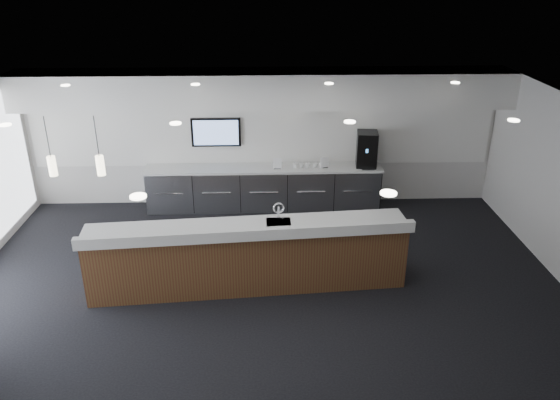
{
  "coord_description": "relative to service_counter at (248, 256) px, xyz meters",
  "views": [
    {
      "loc": [
        -0.0,
        -7.29,
        5.05
      ],
      "look_at": [
        0.28,
        1.3,
        1.22
      ],
      "focal_mm": 35.0,
      "sensor_mm": 36.0,
      "label": 1
    }
  ],
  "objects": [
    {
      "name": "ground",
      "position": [
        0.27,
        -0.51,
        -0.58
      ],
      "size": [
        10.0,
        10.0,
        0.0
      ],
      "primitive_type": "plane",
      "color": "black",
      "rests_on": "ground"
    },
    {
      "name": "ceiling",
      "position": [
        0.27,
        -0.51,
        2.42
      ],
      "size": [
        10.0,
        8.0,
        0.02
      ],
      "primitive_type": "cube",
      "color": "black",
      "rests_on": "back_wall"
    },
    {
      "name": "back_wall",
      "position": [
        0.27,
        3.49,
        0.92
      ],
      "size": [
        10.0,
        0.02,
        3.0
      ],
      "primitive_type": "cube",
      "color": "silver",
      "rests_on": "ground"
    },
    {
      "name": "soffit_bulkhead",
      "position": [
        0.27,
        3.04,
        2.07
      ],
      "size": [
        10.0,
        0.9,
        0.7
      ],
      "primitive_type": "cube",
      "color": "white",
      "rests_on": "back_wall"
    },
    {
      "name": "alcove_panel",
      "position": [
        0.27,
        3.46,
        1.02
      ],
      "size": [
        9.8,
        0.06,
        1.4
      ],
      "primitive_type": "cube",
      "color": "white",
      "rests_on": "back_wall"
    },
    {
      "name": "back_credenza",
      "position": [
        0.27,
        3.13,
        -0.1
      ],
      "size": [
        5.06,
        0.66,
        0.95
      ],
      "color": "gray",
      "rests_on": "ground"
    },
    {
      "name": "wall_tv",
      "position": [
        -0.73,
        3.4,
        1.07
      ],
      "size": [
        1.05,
        0.08,
        0.62
      ],
      "color": "black",
      "rests_on": "back_wall"
    },
    {
      "name": "pendant_left",
      "position": [
        -2.13,
        0.29,
        1.67
      ],
      "size": [
        0.12,
        0.12,
        0.3
      ],
      "primitive_type": "cylinder",
      "color": "#FFF1C6",
      "rests_on": "ceiling"
    },
    {
      "name": "pendant_right",
      "position": [
        -2.83,
        0.29,
        1.67
      ],
      "size": [
        0.12,
        0.12,
        0.3
      ],
      "primitive_type": "cylinder",
      "color": "#FFF1C6",
      "rests_on": "ceiling"
    },
    {
      "name": "ceiling_can_lights",
      "position": [
        0.27,
        -0.51,
        2.39
      ],
      "size": [
        7.0,
        5.0,
        0.02
      ],
      "primitive_type": null,
      "color": "white",
      "rests_on": "ceiling"
    },
    {
      "name": "service_counter",
      "position": [
        0.0,
        0.0,
        0.0
      ],
      "size": [
        5.28,
        1.29,
        1.49
      ],
      "rotation": [
        0.0,
        0.0,
        0.08
      ],
      "color": "#4F291A",
      "rests_on": "ground"
    },
    {
      "name": "coffee_machine",
      "position": [
        2.47,
        3.16,
        0.75
      ],
      "size": [
        0.48,
        0.58,
        0.74
      ],
      "rotation": [
        0.0,
        0.0,
        -0.12
      ],
      "color": "black",
      "rests_on": "back_credenza"
    },
    {
      "name": "info_sign_left",
      "position": [
        0.56,
        3.02,
        0.49
      ],
      "size": [
        0.17,
        0.03,
        0.24
      ],
      "primitive_type": "cube",
      "rotation": [
        0.0,
        0.0,
        -0.03
      ],
      "color": "white",
      "rests_on": "back_credenza"
    },
    {
      "name": "info_sign_right",
      "position": [
        1.56,
        3.05,
        0.49
      ],
      "size": [
        0.17,
        0.07,
        0.23
      ],
      "primitive_type": "cube",
      "rotation": [
        0.0,
        0.0,
        0.29
      ],
      "color": "white",
      "rests_on": "back_credenza"
    },
    {
      "name": "cup_0",
      "position": [
        1.5,
        3.07,
        0.43
      ],
      "size": [
        0.11,
        0.11,
        0.1
      ],
      "primitive_type": "imported",
      "color": "white",
      "rests_on": "back_credenza"
    },
    {
      "name": "cup_1",
      "position": [
        1.36,
        3.07,
        0.43
      ],
      "size": [
        0.15,
        0.15,
        0.1
      ],
      "primitive_type": "imported",
      "rotation": [
        0.0,
        0.0,
        0.65
      ],
      "color": "white",
      "rests_on": "back_credenza"
    },
    {
      "name": "cup_2",
      "position": [
        1.22,
        3.07,
        0.43
      ],
      "size": [
        0.13,
        0.13,
        0.1
      ],
      "primitive_type": "imported",
      "rotation": [
        0.0,
        0.0,
        1.29
      ],
      "color": "white",
      "rests_on": "back_credenza"
    },
    {
      "name": "cup_3",
      "position": [
        1.08,
        3.07,
        0.43
      ],
      "size": [
        0.14,
        0.14,
        0.1
      ],
      "primitive_type": "imported",
      "rotation": [
        0.0,
        0.0,
        1.94
      ],
      "color": "white",
      "rests_on": "back_credenza"
    },
    {
      "name": "cup_4",
      "position": [
        0.94,
        3.07,
        0.43
      ],
      "size": [
        0.15,
        0.15,
        0.1
      ],
      "primitive_type": "imported",
      "rotation": [
        0.0,
        0.0,
        2.58
      ],
      "color": "white",
      "rests_on": "back_credenza"
    }
  ]
}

